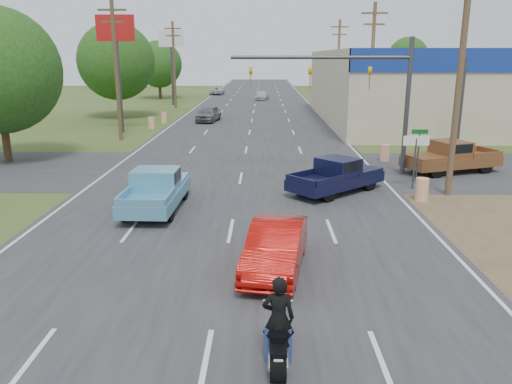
{
  "coord_description": "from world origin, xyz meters",
  "views": [
    {
      "loc": [
        1.17,
        -8.85,
        6.04
      ],
      "look_at": [
        0.9,
        8.56,
        1.3
      ],
      "focal_mm": 35.0,
      "sensor_mm": 36.0,
      "label": 1
    }
  ],
  "objects_px": {
    "navy_pickup": "(338,175)",
    "red_convertible": "(276,247)",
    "distant_car_grey": "(209,114)",
    "blue_pickup": "(157,189)",
    "motorcycle": "(278,343)",
    "distant_car_silver": "(262,96)",
    "brown_pickup": "(449,157)",
    "rider": "(278,323)",
    "distant_car_white": "(217,91)"
  },
  "relations": [
    {
      "from": "navy_pickup",
      "to": "distant_car_silver",
      "type": "distance_m",
      "value": 50.72
    },
    {
      "from": "rider",
      "to": "distant_car_white",
      "type": "height_order",
      "value": "rider"
    },
    {
      "from": "blue_pickup",
      "to": "rider",
      "type": "bearing_deg",
      "value": -64.7
    },
    {
      "from": "blue_pickup",
      "to": "distant_car_white",
      "type": "distance_m",
      "value": 63.73
    },
    {
      "from": "navy_pickup",
      "to": "distant_car_white",
      "type": "height_order",
      "value": "navy_pickup"
    },
    {
      "from": "motorcycle",
      "to": "distant_car_white",
      "type": "relative_size",
      "value": 0.46
    },
    {
      "from": "blue_pickup",
      "to": "brown_pickup",
      "type": "distance_m",
      "value": 15.85
    },
    {
      "from": "blue_pickup",
      "to": "brown_pickup",
      "type": "relative_size",
      "value": 0.92
    },
    {
      "from": "motorcycle",
      "to": "navy_pickup",
      "type": "height_order",
      "value": "navy_pickup"
    },
    {
      "from": "red_convertible",
      "to": "navy_pickup",
      "type": "height_order",
      "value": "navy_pickup"
    },
    {
      "from": "brown_pickup",
      "to": "distant_car_silver",
      "type": "bearing_deg",
      "value": -7.19
    },
    {
      "from": "red_convertible",
      "to": "navy_pickup",
      "type": "bearing_deg",
      "value": 80.21
    },
    {
      "from": "rider",
      "to": "brown_pickup",
      "type": "xyz_separation_m",
      "value": [
        9.64,
        17.44,
        -0.03
      ]
    },
    {
      "from": "navy_pickup",
      "to": "distant_car_silver",
      "type": "xyz_separation_m",
      "value": [
        -3.7,
        50.58,
        -0.2
      ]
    },
    {
      "from": "red_convertible",
      "to": "navy_pickup",
      "type": "xyz_separation_m",
      "value": [
        3.04,
        8.7,
        0.1
      ]
    },
    {
      "from": "rider",
      "to": "navy_pickup",
      "type": "xyz_separation_m",
      "value": [
        3.1,
        13.3,
        -0.09
      ]
    },
    {
      "from": "red_convertible",
      "to": "motorcycle",
      "type": "xyz_separation_m",
      "value": [
        -0.06,
        -4.65,
        -0.24
      ]
    },
    {
      "from": "red_convertible",
      "to": "blue_pickup",
      "type": "height_order",
      "value": "blue_pickup"
    },
    {
      "from": "distant_car_silver",
      "to": "distant_car_white",
      "type": "relative_size",
      "value": 0.94
    },
    {
      "from": "brown_pickup",
      "to": "motorcycle",
      "type": "bearing_deg",
      "value": 131.51
    },
    {
      "from": "distant_car_grey",
      "to": "rider",
      "type": "bearing_deg",
      "value": -73.42
    },
    {
      "from": "brown_pickup",
      "to": "distant_car_white",
      "type": "bearing_deg",
      "value": -2.4
    },
    {
      "from": "red_convertible",
      "to": "rider",
      "type": "distance_m",
      "value": 4.6
    },
    {
      "from": "motorcycle",
      "to": "distant_car_silver",
      "type": "height_order",
      "value": "distant_car_silver"
    },
    {
      "from": "distant_car_silver",
      "to": "distant_car_grey",
      "type": "bearing_deg",
      "value": -93.98
    },
    {
      "from": "rider",
      "to": "distant_car_grey",
      "type": "xyz_separation_m",
      "value": [
        -5.6,
        38.95,
        -0.15
      ]
    },
    {
      "from": "motorcycle",
      "to": "distant_car_silver",
      "type": "distance_m",
      "value": 63.93
    },
    {
      "from": "motorcycle",
      "to": "rider",
      "type": "xyz_separation_m",
      "value": [
        0.0,
        0.05,
        0.43
      ]
    },
    {
      "from": "distant_car_silver",
      "to": "distant_car_white",
      "type": "distance_m",
      "value": 12.71
    },
    {
      "from": "navy_pickup",
      "to": "distant_car_grey",
      "type": "bearing_deg",
      "value": 156.8
    },
    {
      "from": "navy_pickup",
      "to": "brown_pickup",
      "type": "xyz_separation_m",
      "value": [
        6.54,
        4.15,
        0.06
      ]
    },
    {
      "from": "navy_pickup",
      "to": "distant_car_white",
      "type": "xyz_separation_m",
      "value": [
        -11.07,
        60.93,
        -0.19
      ]
    },
    {
      "from": "distant_car_silver",
      "to": "blue_pickup",
      "type": "bearing_deg",
      "value": -87.0
    },
    {
      "from": "brown_pickup",
      "to": "rider",
      "type": "bearing_deg",
      "value": 131.45
    },
    {
      "from": "distant_car_silver",
      "to": "navy_pickup",
      "type": "bearing_deg",
      "value": -78.47
    },
    {
      "from": "distant_car_grey",
      "to": "blue_pickup",
      "type": "bearing_deg",
      "value": -79.7
    },
    {
      "from": "blue_pickup",
      "to": "distant_car_grey",
      "type": "bearing_deg",
      "value": 93.47
    },
    {
      "from": "brown_pickup",
      "to": "distant_car_white",
      "type": "xyz_separation_m",
      "value": [
        -17.62,
        56.78,
        -0.25
      ]
    },
    {
      "from": "distant_car_white",
      "to": "motorcycle",
      "type": "bearing_deg",
      "value": 99.04
    },
    {
      "from": "navy_pickup",
      "to": "distant_car_grey",
      "type": "distance_m",
      "value": 27.09
    },
    {
      "from": "brown_pickup",
      "to": "distant_car_grey",
      "type": "relative_size",
      "value": 1.26
    },
    {
      "from": "navy_pickup",
      "to": "red_convertible",
      "type": "bearing_deg",
      "value": -61.17
    },
    {
      "from": "navy_pickup",
      "to": "rider",
      "type": "bearing_deg",
      "value": -55.03
    },
    {
      "from": "brown_pickup",
      "to": "distant_car_grey",
      "type": "bearing_deg",
      "value": 15.68
    },
    {
      "from": "distant_car_grey",
      "to": "distant_car_silver",
      "type": "bearing_deg",
      "value": 87.07
    },
    {
      "from": "distant_car_white",
      "to": "navy_pickup",
      "type": "bearing_deg",
      "value": 103.21
    },
    {
      "from": "distant_car_silver",
      "to": "distant_car_white",
      "type": "bearing_deg",
      "value": 132.81
    },
    {
      "from": "red_convertible",
      "to": "motorcycle",
      "type": "bearing_deg",
      "value": -81.29
    },
    {
      "from": "motorcycle",
      "to": "brown_pickup",
      "type": "bearing_deg",
      "value": 62.22
    },
    {
      "from": "rider",
      "to": "distant_car_grey",
      "type": "height_order",
      "value": "rider"
    }
  ]
}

